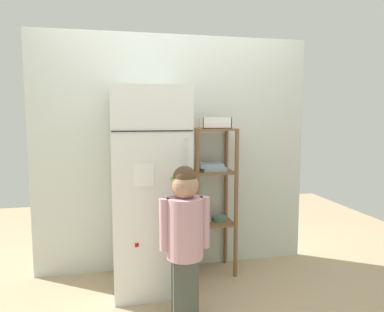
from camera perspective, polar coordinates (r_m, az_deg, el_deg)
The scene contains 6 objects.
ground_plane at distance 3.23m, azimuth -1.58°, elevation -19.64°, with size 6.00×6.00×0.00m, color tan.
kitchen_wall_back at distance 3.28m, azimuth -2.77°, elevation 0.37°, with size 2.54×0.03×2.15m, color silver.
refrigerator at distance 2.95m, azimuth -6.79°, elevation -5.25°, with size 0.60×0.66×1.65m.
child_standing at distance 2.49m, azimuth -1.17°, elevation -11.41°, with size 0.35×0.26×1.09m.
pantry_shelf_unit at distance 3.20m, azimuth 3.31°, elevation -5.10°, with size 0.38×0.33×1.32m.
fruit_bin at distance 3.14m, azimuth 3.90°, elevation 5.23°, with size 0.26×0.15×0.10m.
Camera 1 is at (-0.51, -2.86, 1.42)m, focal length 33.12 mm.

